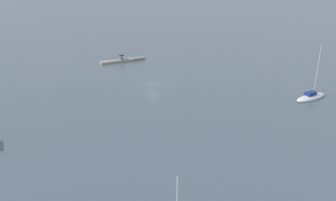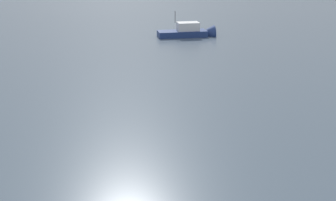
{
  "view_description": "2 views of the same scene",
  "coord_description": "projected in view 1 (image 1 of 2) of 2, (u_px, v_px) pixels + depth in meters",
  "views": [
    {
      "loc": [
        26.91,
        62.76,
        23.67
      ],
      "look_at": [
        4.22,
        15.86,
        2.84
      ],
      "focal_mm": 38.22,
      "sensor_mm": 36.0,
      "label": 1
    },
    {
      "loc": [
        -30.01,
        28.6,
        12.1
      ],
      "look_at": [
        0.48,
        22.99,
        1.5
      ],
      "focal_mm": 48.51,
      "sensor_mm": 36.0,
      "label": 2
    }
  ],
  "objects": [
    {
      "name": "seawall_pier",
      "position": [
        122.0,
        61.0,
        87.53
      ],
      "size": [
        10.98,
        1.94,
        0.56
      ],
      "color": "slate",
      "rests_on": "ground_plane"
    },
    {
      "name": "sailboat_white_near",
      "position": [
        311.0,
        97.0,
        64.36
      ],
      "size": [
        7.29,
        2.68,
        10.05
      ],
      "rotation": [
        0.0,
        0.0,
        1.66
      ],
      "color": "silver",
      "rests_on": "ground_plane"
    },
    {
      "name": "person_seated_blue_left",
      "position": [
        122.0,
        58.0,
        87.24
      ],
      "size": [
        0.47,
        0.65,
        0.73
      ],
      "rotation": [
        0.0,
        0.0,
        0.15
      ],
      "color": "#1E2333",
      "rests_on": "seawall_pier"
    },
    {
      "name": "umbrella_open_black",
      "position": [
        122.0,
        55.0,
        86.95
      ],
      "size": [
        1.41,
        1.41,
        1.3
      ],
      "color": "black",
      "rests_on": "seawall_pier"
    },
    {
      "name": "ground_plane",
      "position": [
        153.0,
        84.0,
        72.12
      ],
      "size": [
        500.0,
        500.0,
        0.0
      ],
      "primitive_type": "plane",
      "color": "#475666"
    }
  ]
}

